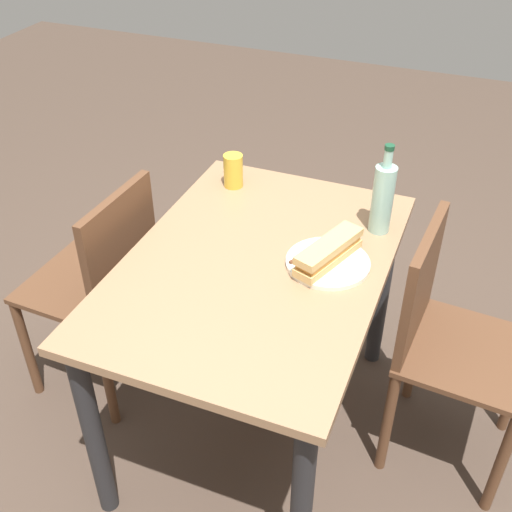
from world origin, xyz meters
name	(u,v)px	position (x,y,z in m)	size (l,w,h in m)	color
ground_plane	(256,422)	(0.00, 0.00, 0.00)	(8.00, 8.00, 0.00)	#47382D
dining_table	(256,293)	(0.00, 0.00, 0.63)	(1.11, 0.77, 0.75)	#997251
chair_far	(103,281)	(0.00, 0.58, 0.51)	(0.42, 0.42, 0.88)	brown
chair_near	(444,336)	(0.16, -0.58, 0.51)	(0.43, 0.43, 0.88)	brown
plate_near	(328,263)	(0.06, -0.21, 0.76)	(0.25, 0.25, 0.01)	silver
baguette_sandwich_near	(329,252)	(0.06, -0.21, 0.80)	(0.27, 0.15, 0.07)	tan
knife_near	(310,254)	(0.07, -0.15, 0.77)	(0.16, 0.11, 0.01)	silver
water_bottle	(383,198)	(0.31, -0.31, 0.88)	(0.07, 0.07, 0.30)	#99C6B7
beer_glass	(233,171)	(0.40, 0.25, 0.81)	(0.07, 0.07, 0.12)	gold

